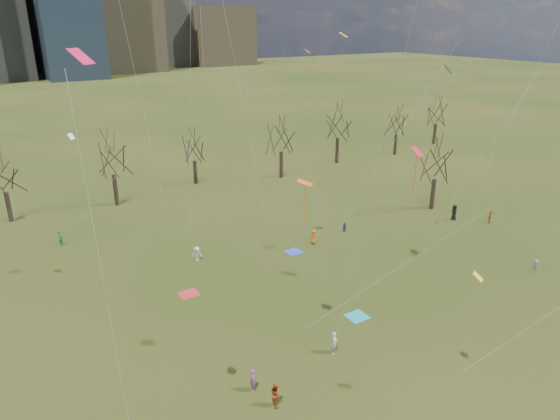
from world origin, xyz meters
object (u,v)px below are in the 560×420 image
blanket_teal (357,316)px  blanket_crimson (189,294)px  person_2 (276,394)px  blanket_navy (294,252)px  person_1 (334,342)px

blanket_teal → blanket_crimson: size_ratio=1.00×
blanket_crimson → person_2: 15.23m
blanket_navy → blanket_teal: bearing=-100.0°
blanket_navy → person_2: (-12.74, -17.38, 0.79)m
person_1 → person_2: bearing=154.3°
blanket_teal → person_1: 5.17m
blanket_teal → blanket_navy: size_ratio=1.00×
person_1 → person_2: 6.55m
blanket_crimson → person_2: bearing=-91.8°
blanket_crimson → person_2: person_2 is taller
blanket_teal → person_1: size_ratio=0.95×
person_1 → person_2: person_1 is taller
blanket_crimson → blanket_navy: bearing=10.1°
blanket_navy → person_1: size_ratio=0.95×
blanket_teal → person_2: 11.62m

